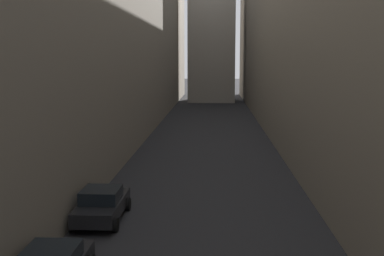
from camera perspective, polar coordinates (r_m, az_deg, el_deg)
ground_plane at (r=45.51m, az=1.83°, el=-1.15°), size 264.00×264.00×0.00m
building_block_left at (r=48.67m, az=-12.68°, el=10.69°), size 13.10×108.00×19.36m
building_block_right at (r=48.47m, az=16.98°, el=10.85°), size 13.75×108.00×19.88m
parked_car_left_far at (r=22.92m, az=-10.19°, el=-8.51°), size 1.99×4.42×1.48m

